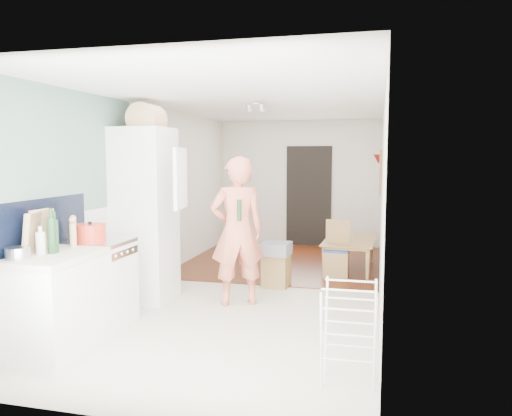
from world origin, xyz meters
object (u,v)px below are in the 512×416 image
at_px(person, 237,218).
at_px(dining_table, 351,257).
at_px(dining_chair, 336,249).
at_px(drying_rack, 349,334).
at_px(stool, 276,270).

height_order(person, dining_table, person).
xyz_separation_m(dining_chair, drying_rack, (0.39, -3.49, -0.02)).
distance_m(dining_table, stool, 1.59).
bearing_deg(dining_chair, dining_table, 71.93).
xyz_separation_m(dining_table, drying_rack, (0.20, -4.05, 0.20)).
distance_m(dining_chair, drying_rack, 3.51).
distance_m(stool, drying_rack, 3.01).
distance_m(dining_table, drying_rack, 4.06).
bearing_deg(dining_table, stool, 145.30).
relative_size(dining_table, drying_rack, 1.44).
xyz_separation_m(person, dining_table, (1.25, 2.20, -0.86)).
bearing_deg(dining_table, drying_rack, -175.10).
xyz_separation_m(dining_table, dining_chair, (-0.19, -0.56, 0.22)).
distance_m(person, dining_table, 2.67).
bearing_deg(person, dining_chair, -149.08).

